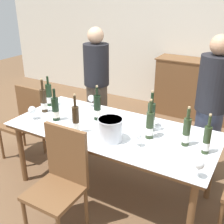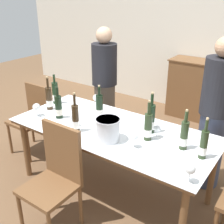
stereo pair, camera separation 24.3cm
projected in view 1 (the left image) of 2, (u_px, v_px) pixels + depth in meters
name	position (u px, v px, depth m)	size (l,w,h in m)	color
ground_plane	(112.00, 188.00, 3.10)	(12.00, 12.00, 0.00)	brown
back_wall	(192.00, 29.00, 4.64)	(8.00, 0.10, 2.80)	silver
sideboard_cabinet	(203.00, 90.00, 4.60)	(1.59, 0.46, 0.97)	brown
dining_table	(112.00, 134.00, 2.83)	(2.07, 0.93, 0.74)	brown
ice_bucket	(110.00, 129.00, 2.54)	(0.23, 0.23, 0.21)	silver
wine_bottle_0	(55.00, 110.00, 2.94)	(0.08, 0.08, 0.35)	black
wine_bottle_1	(49.00, 95.00, 3.31)	(0.07, 0.07, 0.36)	black
wine_bottle_2	(150.00, 125.00, 2.58)	(0.07, 0.07, 0.39)	#28381E
wine_bottle_3	(207.00, 140.00, 2.34)	(0.06, 0.06, 0.36)	#28381E
wine_bottle_4	(97.00, 108.00, 2.95)	(0.08, 0.08, 0.38)	black
wine_bottle_5	(44.00, 101.00, 3.14)	(0.07, 0.07, 0.39)	#332314
wine_bottle_6	(186.00, 132.00, 2.46)	(0.07, 0.07, 0.37)	#28381E
wine_bottle_7	(76.00, 121.00, 2.66)	(0.07, 0.07, 0.40)	#332314
wine_bottle_8	(151.00, 118.00, 2.71)	(0.07, 0.07, 0.41)	black
wine_glass_0	(158.00, 127.00, 2.64)	(0.07, 0.07, 0.13)	white
wine_glass_1	(32.00, 111.00, 2.97)	(0.09, 0.09, 0.15)	white
wine_glass_2	(138.00, 136.00, 2.45)	(0.07, 0.07, 0.14)	white
wine_glass_3	(91.00, 99.00, 3.29)	(0.08, 0.08, 0.14)	white
wine_glass_4	(199.00, 165.00, 2.03)	(0.08, 0.08, 0.15)	white
wine_glass_5	(72.00, 119.00, 2.77)	(0.07, 0.07, 0.14)	white
chair_near_front	(61.00, 177.00, 2.38)	(0.42, 0.42, 0.98)	brown
chair_left_end	(25.00, 118.00, 3.56)	(0.42, 0.42, 0.89)	brown
person_host	(97.00, 88.00, 3.75)	(0.33, 0.33, 1.59)	#51473D
person_guest_left	(210.00, 113.00, 2.96)	(0.33, 0.33, 1.62)	#383F56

